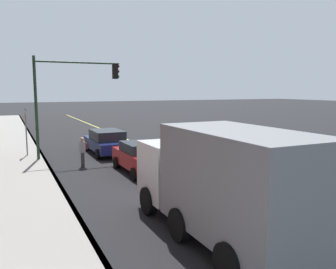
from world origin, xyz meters
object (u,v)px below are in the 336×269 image
at_px(car_red, 141,157).
at_px(truck_gray, 222,181).
at_px(traffic_light_mast, 70,89).
at_px(street_sign_post, 26,129).
at_px(pedestrian_with_backpack, 83,150).
at_px(car_navy, 107,141).

relative_size(car_red, truck_gray, 0.63).
bearing_deg(car_red, traffic_light_mast, 27.27).
height_order(traffic_light_mast, street_sign_post, traffic_light_mast).
bearing_deg(truck_gray, pedestrian_with_backpack, 8.47).
xyz_separation_m(car_navy, car_red, (-5.56, -0.22, -0.02)).
bearing_deg(pedestrian_with_backpack, car_red, -136.35).
height_order(car_navy, traffic_light_mast, traffic_light_mast).
distance_m(car_navy, car_red, 5.57).
xyz_separation_m(truck_gray, traffic_light_mast, (12.95, 1.73, 2.44)).
xyz_separation_m(pedestrian_with_backpack, traffic_light_mast, (2.39, 0.16, 3.17)).
bearing_deg(truck_gray, traffic_light_mast, 7.62).
relative_size(truck_gray, traffic_light_mast, 1.12).
xyz_separation_m(truck_gray, street_sign_post, (14.50, 4.10, 0.10)).
height_order(car_red, pedestrian_with_backpack, pedestrian_with_backpack).
distance_m(car_navy, traffic_light_mast, 4.06).
relative_size(pedestrian_with_backpack, traffic_light_mast, 0.27).
bearing_deg(car_red, street_sign_post, 37.31).
distance_m(car_navy, truck_gray, 13.72).
xyz_separation_m(car_red, street_sign_post, (6.37, 4.86, 0.96)).
height_order(pedestrian_with_backpack, traffic_light_mast, traffic_light_mast).
bearing_deg(car_red, pedestrian_with_backpack, 43.65).
bearing_deg(pedestrian_with_backpack, truck_gray, -171.53).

